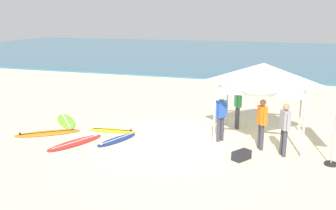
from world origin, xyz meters
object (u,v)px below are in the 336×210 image
(surfboard_lime, at_px, (66,121))
(gear_bag_near_tent, at_px, (241,155))
(surfboard_yellow, at_px, (112,130))
(surfboard_red, at_px, (76,143))
(person_orange, at_px, (262,121))
(person_grey, at_px, (285,126))
(canopy_tent, at_px, (263,73))
(surfboard_orange, at_px, (47,133))
(surfboard_navy, at_px, (117,140))
(person_blue, at_px, (221,114))
(person_green, at_px, (238,104))

(surfboard_lime, distance_m, gear_bag_near_tent, 7.71)
(surfboard_yellow, xyz_separation_m, surfboard_red, (-0.62, -1.63, -0.00))
(surfboard_yellow, xyz_separation_m, gear_bag_near_tent, (5.06, -1.31, 0.10))
(person_orange, bearing_deg, gear_bag_near_tent, -113.90)
(person_grey, bearing_deg, canopy_tent, 119.82)
(surfboard_orange, bearing_deg, person_orange, 6.05)
(surfboard_navy, bearing_deg, surfboard_red, -150.37)
(surfboard_lime, distance_m, person_blue, 6.64)
(person_grey, height_order, gear_bag_near_tent, person_grey)
(surfboard_lime, xyz_separation_m, person_green, (6.93, 1.31, 0.95))
(surfboard_yellow, relative_size, person_green, 1.10)
(surfboard_yellow, height_order, person_green, person_green)
(surfboard_yellow, bearing_deg, person_blue, 2.47)
(surfboard_yellow, height_order, person_orange, person_orange)
(surfboard_lime, distance_m, person_grey, 8.82)
(person_green, relative_size, gear_bag_near_tent, 2.85)
(surfboard_navy, height_order, surfboard_red, same)
(person_grey, xyz_separation_m, person_blue, (-2.14, 0.76, 0.00))
(person_grey, height_order, person_orange, same)
(gear_bag_near_tent, bearing_deg, surfboard_red, -176.81)
(canopy_tent, bearing_deg, surfboard_navy, -159.51)
(surfboard_orange, height_order, person_grey, person_grey)
(surfboard_orange, xyz_separation_m, surfboard_navy, (2.83, 0.11, 0.00))
(surfboard_yellow, relative_size, surfboard_navy, 1.02)
(canopy_tent, bearing_deg, gear_bag_near_tent, -99.73)
(canopy_tent, distance_m, surfboard_red, 6.96)
(surfboard_orange, distance_m, person_green, 7.37)
(person_orange, bearing_deg, surfboard_red, -167.01)
(surfboard_yellow, xyz_separation_m, person_blue, (4.13, 0.18, 0.95))
(surfboard_red, relative_size, person_green, 1.33)
(surfboard_navy, relative_size, person_grey, 1.08)
(canopy_tent, bearing_deg, surfboard_yellow, -170.82)
(surfboard_red, relative_size, person_grey, 1.33)
(surfboard_red, distance_m, gear_bag_near_tent, 5.69)
(canopy_tent, xyz_separation_m, surfboard_red, (-6.06, -2.51, -2.35))
(person_blue, height_order, gear_bag_near_tent, person_blue)
(surfboard_lime, distance_m, surfboard_navy, 3.39)
(surfboard_yellow, relative_size, person_blue, 1.10)
(canopy_tent, bearing_deg, person_green, 133.01)
(person_orange, bearing_deg, person_green, 116.65)
(canopy_tent, xyz_separation_m, surfboard_lime, (-7.86, -0.32, -2.35))
(surfboard_lime, xyz_separation_m, surfboard_navy, (3.04, -1.48, 0.00))
(surfboard_orange, distance_m, person_orange, 7.86)
(canopy_tent, relative_size, surfboard_yellow, 1.55)
(surfboard_yellow, relative_size, surfboard_red, 0.83)
(person_orange, bearing_deg, surfboard_lime, 174.53)
(canopy_tent, xyz_separation_m, gear_bag_near_tent, (-0.38, -2.19, -2.25))
(surfboard_yellow, xyz_separation_m, person_green, (4.51, 1.87, 0.95))
(surfboard_navy, distance_m, person_blue, 3.80)
(surfboard_red, distance_m, person_blue, 5.17)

